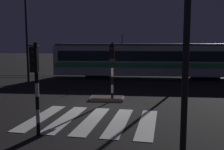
# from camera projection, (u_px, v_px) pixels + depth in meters

# --- Properties ---
(ground_plane) EXTENTS (120.00, 120.00, 0.00)m
(ground_plane) POSITION_uv_depth(u_px,v_px,m) (100.00, 108.00, 14.29)
(ground_plane) COLOR black
(rail_near) EXTENTS (80.00, 0.12, 0.03)m
(rail_near) POSITION_uv_depth(u_px,v_px,m) (117.00, 79.00, 25.01)
(rail_near) COLOR #59595E
(rail_near) RESTS_ON ground
(rail_far) EXTENTS (80.00, 0.12, 0.03)m
(rail_far) POSITION_uv_depth(u_px,v_px,m) (118.00, 77.00, 26.43)
(rail_far) COLOR #59595E
(rail_far) RESTS_ON ground
(crosswalk_zebra) EXTENTS (5.94, 4.81, 0.02)m
(crosswalk_zebra) POSITION_uv_depth(u_px,v_px,m) (92.00, 120.00, 11.95)
(crosswalk_zebra) COLOR silver
(crosswalk_zebra) RESTS_ON ground
(traffic_island) EXTENTS (2.00, 1.05, 0.18)m
(traffic_island) POSITION_uv_depth(u_px,v_px,m) (107.00, 98.00, 16.17)
(traffic_island) COLOR slate
(traffic_island) RESTS_ON ground
(traffic_light_median_centre) EXTENTS (0.36, 0.42, 3.40)m
(traffic_light_median_centre) POSITION_uv_depth(u_px,v_px,m) (112.00, 63.00, 15.48)
(traffic_light_median_centre) COLOR black
(traffic_light_median_centre) RESTS_ON ground
(traffic_light_kerb_mid_left) EXTENTS (0.36, 0.42, 3.44)m
(traffic_light_kerb_mid_left) POSITION_uv_depth(u_px,v_px,m) (36.00, 75.00, 9.73)
(traffic_light_kerb_mid_left) COLOR black
(traffic_light_kerb_mid_left) RESTS_ON ground
(street_lamp_trackside_left) EXTENTS (0.44, 1.21, 7.96)m
(street_lamp_trackside_left) POSITION_uv_depth(u_px,v_px,m) (25.00, 23.00, 22.51)
(street_lamp_trackside_left) COLOR black
(street_lamp_trackside_left) RESTS_ON ground
(street_lamp_trackside_right) EXTENTS (0.44, 1.21, 6.96)m
(street_lamp_trackside_right) POSITION_uv_depth(u_px,v_px,m) (188.00, 29.00, 21.87)
(street_lamp_trackside_right) COLOR black
(street_lamp_trackside_right) RESTS_ON ground
(tram) EXTENTS (18.10, 2.58, 4.15)m
(tram) POSITION_uv_depth(u_px,v_px,m) (151.00, 60.00, 25.18)
(tram) COLOR #B2BCC1
(tram) RESTS_ON ground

